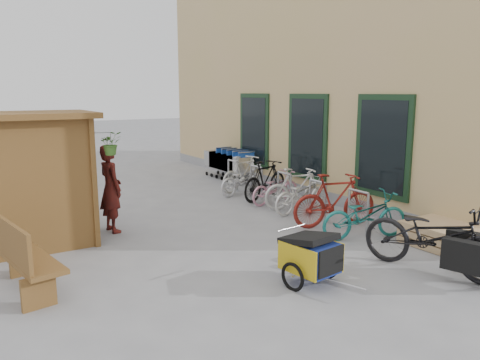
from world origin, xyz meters
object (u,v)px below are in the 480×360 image
kiosk (27,161)px  bike_5 (265,180)px  bike_2 (302,194)px  bike_4 (275,188)px  person_kiosk (111,188)px  bike_7 (244,174)px  child_trailer (311,255)px  bike_0 (365,215)px  cargo_bike (435,237)px  pallet_stack (442,235)px  shopping_carts (228,161)px  bike_6 (243,180)px  bench (23,256)px  bike_1 (335,200)px  bike_3 (297,188)px

kiosk → bike_5: (5.68, 0.87, -1.04)m
bike_2 → bike_4: 1.07m
person_kiosk → bike_7: (4.25, 1.84, -0.36)m
child_trailer → bike_0: size_ratio=0.79×
bike_2 → cargo_bike: bearing=165.9°
pallet_stack → kiosk: bearing=148.3°
person_kiosk → bike_4: bearing=-94.7°
bike_5 → shopping_carts: bearing=-29.9°
kiosk → bike_0: (5.42, -2.81, -1.10)m
cargo_bike → bike_7: (0.69, 6.60, -0.06)m
child_trailer → bike_2: 4.07m
person_kiosk → bike_6: bearing=-77.0°
kiosk → bike_5: size_ratio=1.45×
pallet_stack → shopping_carts: shopping_carts is taller
kiosk → person_kiosk: bearing=6.6°
kiosk → shopping_carts: kiosk is taller
bike_5 → bike_6: bearing=-6.9°
bike_0 → bike_7: bearing=13.1°
bench → bike_5: bearing=15.8°
bench → bike_2: bench is taller
bench → bike_4: bearing=12.1°
shopping_carts → bike_1: bike_1 is taller
bike_3 → bike_5: size_ratio=0.97×
person_kiosk → bike_0: bearing=-134.9°
kiosk → person_kiosk: 1.64m
shopping_carts → bike_3: size_ratio=1.36×
bench → bike_6: 7.00m
bike_3 → bike_4: (-0.10, 0.74, -0.10)m
pallet_stack → bike_4: bike_4 is taller
cargo_bike → person_kiosk: (-3.55, 4.76, 0.30)m
shopping_carts → child_trailer: (-3.11, -7.73, -0.15)m
cargo_bike → bike_4: size_ratio=1.52×
bike_7 → bike_6: bearing=128.2°
bike_0 → bike_1: (0.09, 0.91, 0.10)m
kiosk → bike_3: (5.76, -0.34, -1.05)m
child_trailer → person_kiosk: 4.44m
person_kiosk → bike_2: bearing=-109.3°
bike_1 → bike_2: (0.13, 1.22, -0.12)m
bike_1 → bike_2: 1.23m
bike_2 → bike_3: bearing=-25.3°
pallet_stack → child_trailer: child_trailer is taller
pallet_stack → person_kiosk: person_kiosk is taller
bench → bike_1: (5.91, 0.16, 0.03)m
bike_6 → bike_4: bearing=175.4°
cargo_bike → bike_7: size_ratio=1.36×
shopping_carts → bike_5: 3.02m
kiosk → bike_5: 5.84m
bike_0 → bike_1: size_ratio=0.93×
bike_2 → bike_5: 1.54m
bike_0 → bike_4: size_ratio=1.14×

